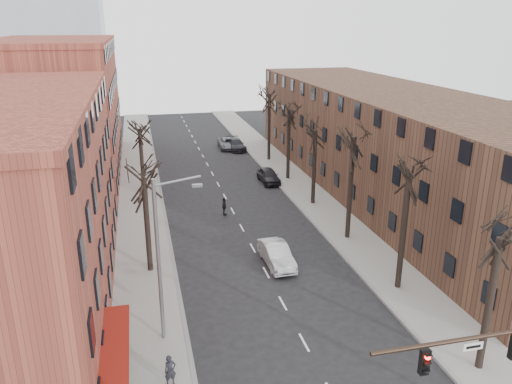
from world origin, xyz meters
TOP-DOWN VIEW (x-y plane):
  - sidewalk_left at (-8.00, 35.00)m, footprint 4.00×90.00m
  - sidewalk_right at (8.00, 35.00)m, footprint 4.00×90.00m
  - building_left_far at (-16.00, 44.00)m, footprint 12.00×28.00m
  - building_right at (16.00, 30.00)m, footprint 12.00×50.00m
  - tree_right_a at (7.60, 4.00)m, footprint 5.20×5.20m
  - tree_right_b at (7.60, 12.00)m, footprint 5.20×5.20m
  - tree_right_c at (7.60, 20.00)m, footprint 5.20×5.20m
  - tree_right_d at (7.60, 28.00)m, footprint 5.20×5.20m
  - tree_right_e at (7.60, 36.00)m, footprint 5.20×5.20m
  - tree_right_f at (7.60, 44.00)m, footprint 5.20×5.20m
  - tree_left_a at (-7.60, 18.00)m, footprint 5.20×5.20m
  - tree_left_b at (-7.60, 34.00)m, footprint 5.20×5.20m
  - streetlight at (-7.03, 10.00)m, footprint 2.45×0.22m
  - silver_sedan at (1.00, 17.01)m, footprint 1.75×4.62m
  - parked_car_near at (5.30, 35.43)m, footprint 1.87×4.42m
  - parked_car_mid at (4.75, 50.30)m, footprint 2.18×4.96m
  - parked_car_far at (3.80, 51.31)m, footprint 2.36×4.92m
  - pedestrian_a at (-7.10, 6.21)m, footprint 0.63×0.50m
  - pedestrian_crossing at (-0.91, 27.11)m, footprint 0.64×1.02m

SIDE VIEW (x-z plane):
  - tree_right_a at x=7.60m, z-range -5.00..5.00m
  - tree_right_b at x=7.60m, z-range -5.40..5.40m
  - tree_right_c at x=7.60m, z-range -5.80..5.80m
  - tree_right_d at x=7.60m, z-range -5.00..5.00m
  - tree_right_e at x=7.60m, z-range -5.40..5.40m
  - tree_right_f at x=7.60m, z-range -5.80..5.80m
  - tree_left_a at x=-7.60m, z-range -4.75..4.75m
  - tree_left_b at x=-7.60m, z-range -4.75..4.75m
  - sidewalk_left at x=-8.00m, z-range 0.00..0.15m
  - sidewalk_right at x=8.00m, z-range 0.00..0.15m
  - parked_car_far at x=3.80m, z-range 0.00..1.35m
  - parked_car_mid at x=4.75m, z-range 0.00..1.42m
  - parked_car_near at x=5.30m, z-range 0.00..1.49m
  - silver_sedan at x=1.00m, z-range 0.00..1.50m
  - pedestrian_crossing at x=-0.91m, z-range 0.00..1.62m
  - pedestrian_a at x=-7.10m, z-range 0.15..1.68m
  - building_right at x=16.00m, z-range 0.00..10.00m
  - streetlight at x=-7.03m, z-range 0.50..9.53m
  - building_left_far at x=-16.00m, z-range 0.00..14.00m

